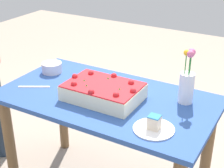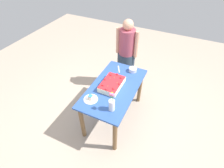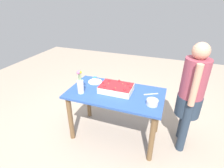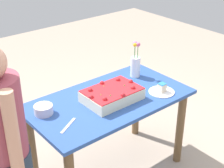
% 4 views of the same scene
% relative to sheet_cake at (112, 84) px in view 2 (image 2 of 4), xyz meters
% --- Properties ---
extents(ground_plane, '(8.00, 8.00, 0.00)m').
position_rel_sheet_cake_xyz_m(ground_plane, '(-0.00, -0.04, -0.80)').
color(ground_plane, tan).
extents(dining_table, '(1.32, 0.72, 0.75)m').
position_rel_sheet_cake_xyz_m(dining_table, '(-0.00, -0.04, -0.19)').
color(dining_table, '#2D509A').
rests_on(dining_table, ground_plane).
extents(sheet_cake, '(0.44, 0.30, 0.12)m').
position_rel_sheet_cake_xyz_m(sheet_cake, '(0.00, 0.00, 0.00)').
color(sheet_cake, '#F5EDC7').
rests_on(sheet_cake, dining_table).
extents(serving_plate_with_slice, '(0.21, 0.21, 0.08)m').
position_rel_sheet_cake_xyz_m(serving_plate_with_slice, '(-0.40, 0.16, -0.03)').
color(serving_plate_with_slice, white).
rests_on(serving_plate_with_slice, dining_table).
extents(cake_knife, '(0.19, 0.12, 0.00)m').
position_rel_sheet_cake_xyz_m(cake_knife, '(0.47, 0.08, -0.05)').
color(cake_knife, silver).
rests_on(cake_knife, dining_table).
extents(flower_vase, '(0.09, 0.09, 0.33)m').
position_rel_sheet_cake_xyz_m(flower_vase, '(-0.44, -0.20, 0.07)').
color(flower_vase, white).
rests_on(flower_vase, dining_table).
extents(fruit_bowl, '(0.14, 0.14, 0.07)m').
position_rel_sheet_cake_xyz_m(fruit_bowl, '(0.52, -0.17, -0.01)').
color(fruit_bowl, silver).
rests_on(fruit_bowl, dining_table).
extents(person_standing, '(0.31, 0.45, 1.49)m').
position_rel_sheet_cake_xyz_m(person_standing, '(0.95, 0.13, 0.05)').
color(person_standing, '#273648').
rests_on(person_standing, ground_plane).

